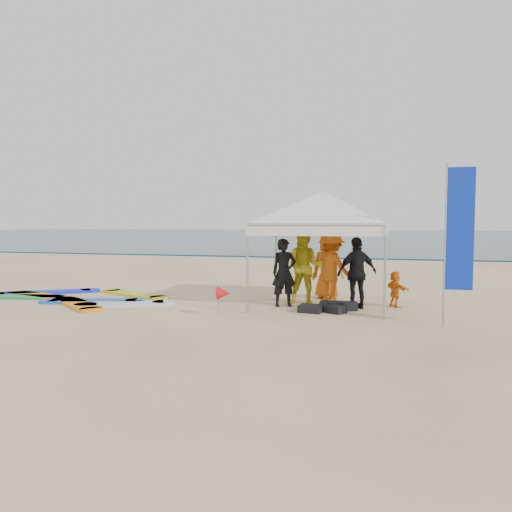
{
  "coord_description": "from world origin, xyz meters",
  "views": [
    {
      "loc": [
        3.94,
        -8.69,
        2.02
      ],
      "look_at": [
        1.0,
        2.6,
        1.2
      ],
      "focal_mm": 35.0,
      "sensor_mm": 36.0,
      "label": 1
    }
  ],
  "objects_px": {
    "canopy_tent": "(323,192)",
    "surfboard_spread": "(75,298)",
    "person_yellow": "(305,267)",
    "person_orange_b": "(327,266)",
    "feather_flag": "(458,231)",
    "marker_pennant": "(224,293)",
    "person_black_a": "(284,273)",
    "person_black_b": "(357,273)",
    "person_orange_a": "(332,269)",
    "person_seated": "(395,289)"
  },
  "relations": [
    {
      "from": "person_black_a",
      "to": "person_black_b",
      "type": "distance_m",
      "value": 1.69
    },
    {
      "from": "person_orange_a",
      "to": "person_seated",
      "type": "relative_size",
      "value": 2.05
    },
    {
      "from": "person_orange_b",
      "to": "canopy_tent",
      "type": "height_order",
      "value": "canopy_tent"
    },
    {
      "from": "person_orange_b",
      "to": "feather_flag",
      "type": "bearing_deg",
      "value": 147.22
    },
    {
      "from": "person_orange_a",
      "to": "person_black_a",
      "type": "bearing_deg",
      "value": 50.8
    },
    {
      "from": "person_orange_a",
      "to": "surfboard_spread",
      "type": "bearing_deg",
      "value": 33.03
    },
    {
      "from": "person_orange_a",
      "to": "person_orange_b",
      "type": "height_order",
      "value": "person_orange_a"
    },
    {
      "from": "canopy_tent",
      "to": "feather_flag",
      "type": "bearing_deg",
      "value": -33.32
    },
    {
      "from": "person_seated",
      "to": "feather_flag",
      "type": "relative_size",
      "value": 0.27
    },
    {
      "from": "person_orange_a",
      "to": "surfboard_spread",
      "type": "height_order",
      "value": "person_orange_a"
    },
    {
      "from": "person_orange_a",
      "to": "person_black_b",
      "type": "bearing_deg",
      "value": 173.39
    },
    {
      "from": "person_black_a",
      "to": "person_seated",
      "type": "distance_m",
      "value": 2.64
    },
    {
      "from": "person_black_a",
      "to": "canopy_tent",
      "type": "height_order",
      "value": "canopy_tent"
    },
    {
      "from": "person_orange_a",
      "to": "marker_pennant",
      "type": "bearing_deg",
      "value": 71.27
    },
    {
      "from": "surfboard_spread",
      "to": "person_black_a",
      "type": "bearing_deg",
      "value": 3.34
    },
    {
      "from": "person_seated",
      "to": "person_orange_a",
      "type": "bearing_deg",
      "value": 59.17
    },
    {
      "from": "person_orange_b",
      "to": "person_black_b",
      "type": "bearing_deg",
      "value": 135.1
    },
    {
      "from": "person_yellow",
      "to": "surfboard_spread",
      "type": "height_order",
      "value": "person_yellow"
    },
    {
      "from": "person_orange_b",
      "to": "canopy_tent",
      "type": "xyz_separation_m",
      "value": [
        -0.0,
        -1.04,
        1.87
      ]
    },
    {
      "from": "person_black_a",
      "to": "person_orange_a",
      "type": "height_order",
      "value": "person_orange_a"
    },
    {
      "from": "person_orange_b",
      "to": "feather_flag",
      "type": "distance_m",
      "value": 4.12
    },
    {
      "from": "canopy_tent",
      "to": "surfboard_spread",
      "type": "relative_size",
      "value": 0.78
    },
    {
      "from": "person_black_a",
      "to": "person_orange_a",
      "type": "xyz_separation_m",
      "value": [
        1.07,
        0.49,
        0.07
      ]
    },
    {
      "from": "canopy_tent",
      "to": "marker_pennant",
      "type": "bearing_deg",
      "value": -133.03
    },
    {
      "from": "person_seated",
      "to": "canopy_tent",
      "type": "xyz_separation_m",
      "value": [
        -1.7,
        -0.17,
        2.28
      ]
    },
    {
      "from": "person_seated",
      "to": "canopy_tent",
      "type": "bearing_deg",
      "value": 62.39
    },
    {
      "from": "feather_flag",
      "to": "marker_pennant",
      "type": "xyz_separation_m",
      "value": [
        -4.62,
        -0.13,
        -1.34
      ]
    },
    {
      "from": "person_orange_b",
      "to": "feather_flag",
      "type": "xyz_separation_m",
      "value": [
        2.78,
        -2.87,
        0.99
      ]
    },
    {
      "from": "person_yellow",
      "to": "person_orange_b",
      "type": "relative_size",
      "value": 1.09
    },
    {
      "from": "person_black_a",
      "to": "person_yellow",
      "type": "bearing_deg",
      "value": 9.95
    },
    {
      "from": "person_orange_a",
      "to": "person_orange_b",
      "type": "bearing_deg",
      "value": -51.48
    },
    {
      "from": "person_orange_b",
      "to": "canopy_tent",
      "type": "distance_m",
      "value": 2.14
    },
    {
      "from": "person_yellow",
      "to": "feather_flag",
      "type": "bearing_deg",
      "value": -31.87
    },
    {
      "from": "person_orange_b",
      "to": "marker_pennant",
      "type": "distance_m",
      "value": 3.54
    },
    {
      "from": "person_orange_b",
      "to": "marker_pennant",
      "type": "height_order",
      "value": "person_orange_b"
    },
    {
      "from": "person_black_b",
      "to": "canopy_tent",
      "type": "bearing_deg",
      "value": -50.65
    },
    {
      "from": "person_black_b",
      "to": "person_orange_b",
      "type": "bearing_deg",
      "value": -89.39
    },
    {
      "from": "canopy_tent",
      "to": "surfboard_spread",
      "type": "distance_m",
      "value": 6.89
    },
    {
      "from": "marker_pennant",
      "to": "surfboard_spread",
      "type": "distance_m",
      "value": 4.67
    },
    {
      "from": "person_black_a",
      "to": "person_seated",
      "type": "height_order",
      "value": "person_black_a"
    },
    {
      "from": "person_yellow",
      "to": "person_seated",
      "type": "relative_size",
      "value": 2.16
    },
    {
      "from": "person_yellow",
      "to": "person_black_b",
      "type": "height_order",
      "value": "person_yellow"
    },
    {
      "from": "canopy_tent",
      "to": "surfboard_spread",
      "type": "bearing_deg",
      "value": -173.61
    },
    {
      "from": "person_black_b",
      "to": "marker_pennant",
      "type": "distance_m",
      "value": 3.17
    },
    {
      "from": "feather_flag",
      "to": "person_black_b",
      "type": "bearing_deg",
      "value": 141.72
    },
    {
      "from": "canopy_tent",
      "to": "feather_flag",
      "type": "distance_m",
      "value": 3.45
    },
    {
      "from": "person_yellow",
      "to": "person_orange_b",
      "type": "height_order",
      "value": "person_yellow"
    },
    {
      "from": "person_black_a",
      "to": "feather_flag",
      "type": "height_order",
      "value": "feather_flag"
    },
    {
      "from": "person_black_a",
      "to": "marker_pennant",
      "type": "relative_size",
      "value": 2.52
    },
    {
      "from": "marker_pennant",
      "to": "surfboard_spread",
      "type": "relative_size",
      "value": 0.12
    }
  ]
}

